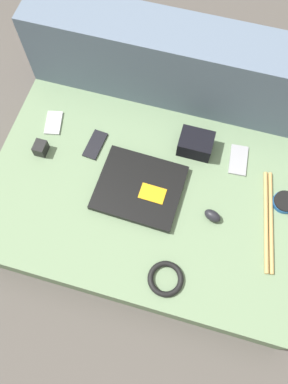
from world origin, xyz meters
The scene contains 13 objects.
ground_plane centered at (0.00, 0.00, 0.00)m, with size 8.00×8.00×0.00m, color #4C4742.
couch_seat centered at (0.00, 0.00, 0.06)m, with size 1.14×0.75×0.13m.
couch_backrest centered at (0.00, 0.47, 0.22)m, with size 1.14×0.20×0.43m.
laptop centered at (-0.02, 0.01, 0.14)m, with size 0.31×0.27×0.03m.
computer_mouse centered at (0.25, -0.02, 0.15)m, with size 0.07×0.06×0.04m.
speaker_puck centered at (0.49, 0.10, 0.14)m, with size 0.08×0.08×0.03m.
phone_silver centered at (-0.23, 0.14, 0.13)m, with size 0.07×0.13×0.01m.
phone_black centered at (0.30, 0.23, 0.13)m, with size 0.07×0.13×0.01m.
phone_small centered at (-0.42, 0.19, 0.13)m, with size 0.08×0.11×0.01m.
camera_pouch centered at (0.13, 0.23, 0.16)m, with size 0.12×0.10×0.07m.
charger_brick centered at (-0.42, 0.06, 0.15)m, with size 0.04×0.05×0.05m.
cable_coil centered at (0.15, -0.27, 0.14)m, with size 0.12×0.12×0.02m.
drumstick_pair centered at (0.44, 0.02, 0.14)m, with size 0.09×0.37×0.01m.
Camera 1 is at (0.14, -0.49, 1.37)m, focal length 35.00 mm.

